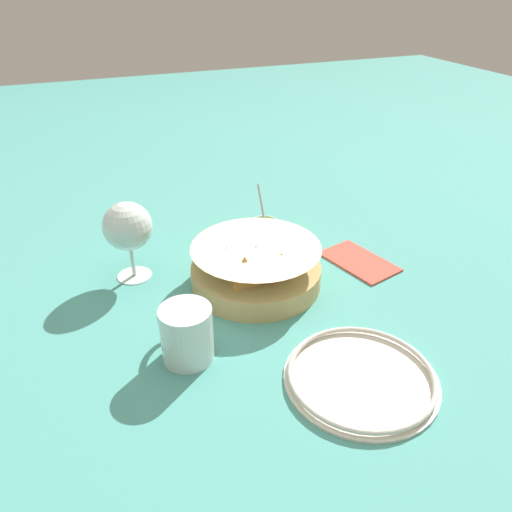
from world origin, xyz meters
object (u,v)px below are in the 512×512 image
at_px(beer_mug, 187,335).
at_px(side_plate, 361,376).
at_px(food_basket, 255,268).
at_px(sauce_cup, 264,229).
at_px(wine_glass, 128,228).

xyz_separation_m(beer_mug, side_plate, (-0.14, -0.22, -0.03)).
height_order(food_basket, side_plate, food_basket).
xyz_separation_m(sauce_cup, wine_glass, (-0.05, 0.29, 0.08)).
height_order(food_basket, beer_mug, same).
bearing_deg(food_basket, wine_glass, 60.74).
height_order(beer_mug, side_plate, beer_mug).
xyz_separation_m(food_basket, wine_glass, (0.11, 0.20, 0.07)).
bearing_deg(wine_glass, beer_mug, -172.05).
xyz_separation_m(food_basket, sauce_cup, (0.16, -0.08, -0.01)).
distance_m(sauce_cup, beer_mug, 0.39).
relative_size(sauce_cup, side_plate, 0.51).
bearing_deg(beer_mug, side_plate, -123.40).
distance_m(beer_mug, side_plate, 0.26).
bearing_deg(sauce_cup, food_basket, 152.06).
height_order(sauce_cup, beer_mug, sauce_cup).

